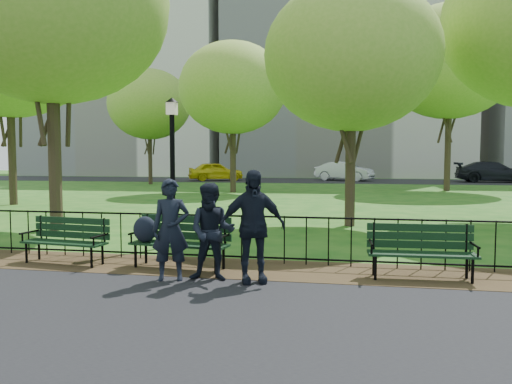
% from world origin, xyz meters
% --- Properties ---
extents(ground, '(120.00, 120.00, 0.00)m').
position_xyz_m(ground, '(0.00, 0.00, 0.00)').
color(ground, '#1C5616').
extents(dirt_strip, '(60.00, 1.60, 0.01)m').
position_xyz_m(dirt_strip, '(0.00, 1.50, 0.01)').
color(dirt_strip, '#372416').
rests_on(dirt_strip, ground).
extents(far_street, '(70.00, 9.00, 0.01)m').
position_xyz_m(far_street, '(0.00, 35.00, 0.01)').
color(far_street, black).
rests_on(far_street, ground).
extents(iron_fence, '(24.06, 0.06, 1.00)m').
position_xyz_m(iron_fence, '(0.00, 2.00, 0.50)').
color(iron_fence, black).
rests_on(iron_fence, ground).
extents(apartment_west, '(22.00, 15.00, 26.00)m').
position_xyz_m(apartment_west, '(-22.00, 48.00, 13.00)').
color(apartment_west, white).
rests_on(apartment_west, ground).
extents(apartment_mid, '(24.00, 15.00, 30.00)m').
position_xyz_m(apartment_mid, '(2.00, 48.00, 15.00)').
color(apartment_mid, beige).
rests_on(apartment_mid, ground).
extents(park_bench_main, '(1.82, 0.77, 1.00)m').
position_xyz_m(park_bench_main, '(-0.65, 1.34, 0.63)').
color(park_bench_main, black).
rests_on(park_bench_main, ground).
extents(park_bench_left_a, '(1.67, 0.70, 0.92)m').
position_xyz_m(park_bench_left_a, '(-2.55, 1.36, 0.53)').
color(park_bench_left_a, black).
rests_on(park_bench_left_a, ground).
extents(park_bench_right_a, '(1.70, 0.58, 0.96)m').
position_xyz_m(park_bench_right_a, '(3.70, 1.35, 0.55)').
color(park_bench_right_a, black).
rests_on(park_bench_right_a, ground).
extents(lamppost, '(0.29, 0.29, 3.27)m').
position_xyz_m(lamppost, '(-1.28, 3.50, 1.78)').
color(lamppost, black).
rests_on(lamppost, ground).
extents(tree_near_w, '(6.21, 6.21, 8.66)m').
position_xyz_m(tree_near_w, '(-5.22, 5.21, 6.01)').
color(tree_near_w, '#2D2116').
rests_on(tree_near_w, ground).
extents(tree_near_e, '(4.95, 4.95, 6.89)m').
position_xyz_m(tree_near_e, '(2.58, 7.50, 4.78)').
color(tree_near_e, '#2D2116').
rests_on(tree_near_e, ground).
extents(tree_mid_w, '(6.59, 6.59, 9.18)m').
position_xyz_m(tree_mid_w, '(-11.14, 11.45, 6.38)').
color(tree_mid_w, '#2D2116').
rests_on(tree_mid_w, ground).
extents(tree_far_c, '(5.97, 5.97, 8.32)m').
position_xyz_m(tree_far_c, '(-3.83, 20.16, 5.78)').
color(tree_far_c, '#2D2116').
rests_on(tree_far_c, ground).
extents(tree_far_e, '(7.69, 7.69, 10.72)m').
position_xyz_m(tree_far_e, '(8.19, 23.77, 7.45)').
color(tree_far_e, '#2D2116').
rests_on(tree_far_e, ground).
extents(tree_far_w, '(5.96, 5.96, 8.31)m').
position_xyz_m(tree_far_w, '(-11.68, 27.28, 5.77)').
color(tree_far_w, '#2D2116').
rests_on(tree_far_w, ground).
extents(person_left, '(0.67, 0.52, 1.62)m').
position_xyz_m(person_left, '(-0.22, 0.50, 0.82)').
color(person_left, black).
rests_on(person_left, asphalt_path).
extents(person_mid, '(0.79, 0.46, 1.55)m').
position_xyz_m(person_mid, '(0.43, 0.61, 0.79)').
color(person_mid, black).
rests_on(person_mid, asphalt_path).
extents(person_right, '(1.12, 0.76, 1.76)m').
position_xyz_m(person_right, '(1.08, 0.60, 0.89)').
color(person_right, black).
rests_on(person_right, asphalt_path).
extents(taxi, '(4.89, 3.54, 1.55)m').
position_xyz_m(taxi, '(-8.39, 33.31, 0.79)').
color(taxi, yellow).
rests_on(taxi, far_street).
extents(sedan_silver, '(5.08, 3.20, 1.58)m').
position_xyz_m(sedan_silver, '(2.16, 35.18, 0.80)').
color(sedan_silver, '#B3B5BB').
rests_on(sedan_silver, far_street).
extents(sedan_dark, '(5.61, 2.34, 1.62)m').
position_xyz_m(sedan_dark, '(13.60, 34.64, 0.82)').
color(sedan_dark, black).
rests_on(sedan_dark, far_street).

